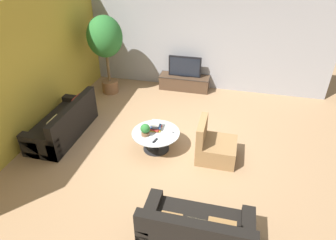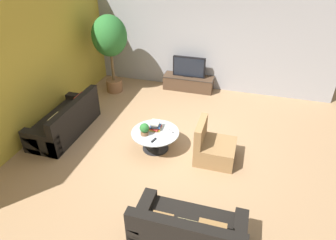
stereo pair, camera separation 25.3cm
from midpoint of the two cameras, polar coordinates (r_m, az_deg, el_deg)
ground_plane at (r=6.69m, az=2.01°, el=-5.25°), size 24.00×24.00×0.00m
back_wall_stone at (r=8.89m, az=7.70°, el=15.16°), size 7.40×0.12×3.00m
side_wall_left at (r=7.47m, az=-22.68°, el=9.62°), size 0.12×7.40×3.00m
media_console at (r=9.10m, az=4.70°, el=7.12°), size 1.50×0.50×0.42m
television at (r=8.90m, az=4.84°, el=10.02°), size 0.96×0.13×0.60m
coffee_table at (r=6.48m, az=-1.32°, el=-3.27°), size 1.03×1.03×0.44m
couch_by_wall at (r=7.38m, az=-17.94°, el=-0.30°), size 0.84×1.94×0.84m
couch_near_entry at (r=4.75m, az=5.48°, el=-20.67°), size 1.65×0.84×0.84m
armchair_wicker at (r=6.30m, az=9.69°, el=-5.33°), size 0.80×0.76×0.86m
potted_palm_tall at (r=8.63m, az=-10.19°, el=14.82°), size 0.97×0.97×2.23m
potted_plant_tabletop at (r=6.26m, az=-3.36°, el=-1.75°), size 0.20×0.20×0.27m
book_stack at (r=6.47m, az=-1.35°, el=-1.12°), size 0.26×0.29×0.17m
remote_black at (r=6.15m, az=-1.55°, el=-3.88°), size 0.08×0.16×0.02m
remote_silver at (r=6.43m, az=1.76°, el=-2.09°), size 0.13×0.15×0.02m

